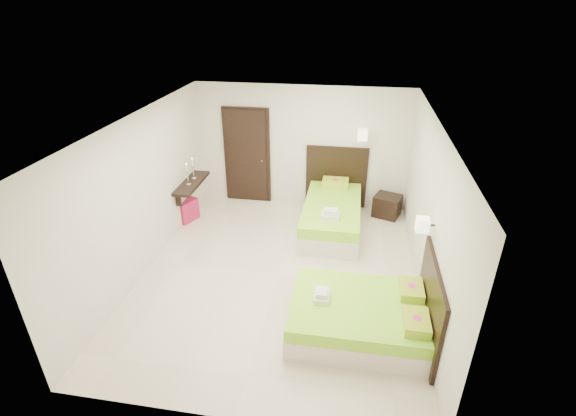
% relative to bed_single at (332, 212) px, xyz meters
% --- Properties ---
extents(floor, '(5.50, 5.50, 0.00)m').
position_rel_bed_single_xyz_m(floor, '(-0.76, -1.74, -0.32)').
color(floor, beige).
rests_on(floor, ground).
extents(bed_single, '(1.31, 2.18, 1.80)m').
position_rel_bed_single_xyz_m(bed_single, '(0.00, 0.00, 0.00)').
color(bed_single, beige).
rests_on(bed_single, ground).
extents(bed_double, '(1.87, 1.59, 1.54)m').
position_rel_bed_single_xyz_m(bed_double, '(0.64, -2.88, -0.05)').
color(bed_double, beige).
rests_on(bed_double, ground).
extents(nightstand, '(0.64, 0.61, 0.46)m').
position_rel_bed_single_xyz_m(nightstand, '(1.11, 0.67, -0.09)').
color(nightstand, black).
rests_on(nightstand, ground).
extents(ottoman, '(0.59, 0.59, 0.45)m').
position_rel_bed_single_xyz_m(ottoman, '(-3.06, -0.16, -0.10)').
color(ottoman, '#9A1440').
rests_on(ottoman, ground).
extents(door, '(1.02, 0.15, 2.14)m').
position_rel_bed_single_xyz_m(door, '(-1.96, 0.96, 0.73)').
color(door, black).
rests_on(door, ground).
extents(console_shelf, '(0.35, 1.20, 0.78)m').
position_rel_bed_single_xyz_m(console_shelf, '(-2.84, -0.14, 0.49)').
color(console_shelf, black).
rests_on(console_shelf, ground).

